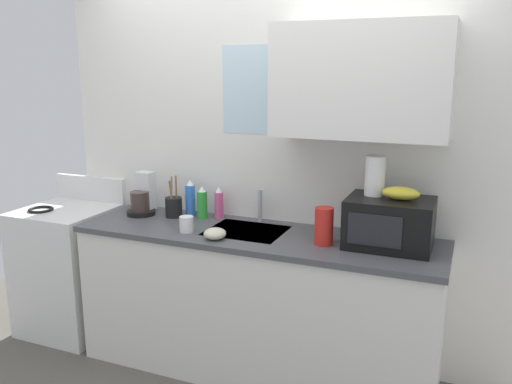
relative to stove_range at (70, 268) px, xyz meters
name	(u,v)px	position (x,y,z in m)	size (l,w,h in m)	color
kitchen_wall_assembly	(292,150)	(1.56, 0.30, 0.91)	(2.98, 0.42, 2.50)	white
counter_unit	(256,301)	(1.45, 0.00, 0.00)	(2.21, 0.63, 0.90)	white
sink_faucet	(260,206)	(1.38, 0.24, 0.55)	(0.03, 0.03, 0.21)	#B2B5BA
stove_range	(70,268)	(0.00, 0.00, 0.00)	(0.60, 0.60, 1.08)	white
microwave	(389,223)	(2.22, 0.04, 0.58)	(0.46, 0.35, 0.27)	black
banana_bunch	(401,193)	(2.27, 0.05, 0.75)	(0.20, 0.11, 0.07)	gold
paper_towel_roll	(375,176)	(2.12, 0.10, 0.82)	(0.11, 0.11, 0.22)	white
coffee_maker	(143,199)	(0.58, 0.10, 0.55)	(0.19, 0.21, 0.28)	black
dish_soap_bottle_pink	(219,203)	(1.10, 0.21, 0.54)	(0.06, 0.06, 0.21)	#E55999
dish_soap_bottle_green	(202,203)	(1.00, 0.16, 0.54)	(0.07, 0.07, 0.21)	green
dish_soap_bottle_blue	(190,199)	(0.90, 0.18, 0.56)	(0.06, 0.06, 0.24)	blue
cereal_canister	(324,226)	(1.88, -0.05, 0.55)	(0.10, 0.10, 0.21)	red
mug_white	(187,224)	(1.06, -0.14, 0.49)	(0.08, 0.08, 0.10)	white
utensil_crock	(174,206)	(0.81, 0.12, 0.51)	(0.11, 0.11, 0.28)	black
small_bowl	(215,234)	(1.28, -0.20, 0.47)	(0.13, 0.13, 0.07)	beige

